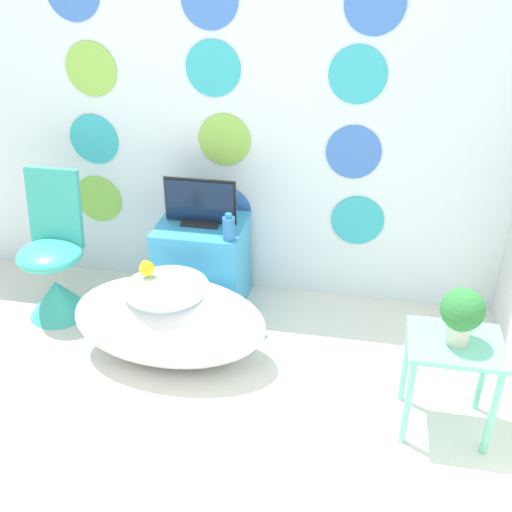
{
  "coord_description": "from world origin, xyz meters",
  "views": [
    {
      "loc": [
        0.82,
        -1.58,
        2.06
      ],
      "look_at": [
        0.37,
        0.78,
        0.7
      ],
      "focal_mm": 42.0,
      "sensor_mm": 36.0,
      "label": 1
    }
  ],
  "objects_px": {
    "bathtub": "(169,321)",
    "tv": "(200,205)",
    "vase": "(229,228)",
    "chair": "(55,273)",
    "potted_plant_left": "(462,312)"
  },
  "relations": [
    {
      "from": "bathtub",
      "to": "vase",
      "type": "distance_m",
      "value": 0.59
    },
    {
      "from": "vase",
      "to": "potted_plant_left",
      "type": "distance_m",
      "value": 1.3
    },
    {
      "from": "vase",
      "to": "potted_plant_left",
      "type": "relative_size",
      "value": 0.59
    },
    {
      "from": "tv",
      "to": "vase",
      "type": "bearing_deg",
      "value": -38.37
    },
    {
      "from": "tv",
      "to": "potted_plant_left",
      "type": "relative_size",
      "value": 1.59
    },
    {
      "from": "tv",
      "to": "vase",
      "type": "distance_m",
      "value": 0.26
    },
    {
      "from": "bathtub",
      "to": "potted_plant_left",
      "type": "bearing_deg",
      "value": -10.2
    },
    {
      "from": "tv",
      "to": "vase",
      "type": "relative_size",
      "value": 2.69
    },
    {
      "from": "chair",
      "to": "tv",
      "type": "height_order",
      "value": "chair"
    },
    {
      "from": "tv",
      "to": "potted_plant_left",
      "type": "xyz_separation_m",
      "value": [
        1.34,
        -0.78,
        -0.03
      ]
    },
    {
      "from": "bathtub",
      "to": "potted_plant_left",
      "type": "height_order",
      "value": "potted_plant_left"
    },
    {
      "from": "bathtub",
      "to": "potted_plant_left",
      "type": "relative_size",
      "value": 3.97
    },
    {
      "from": "bathtub",
      "to": "tv",
      "type": "xyz_separation_m",
      "value": [
        0.04,
        0.53,
        0.43
      ]
    },
    {
      "from": "tv",
      "to": "bathtub",
      "type": "bearing_deg",
      "value": -94.54
    },
    {
      "from": "chair",
      "to": "potted_plant_left",
      "type": "height_order",
      "value": "chair"
    }
  ]
}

